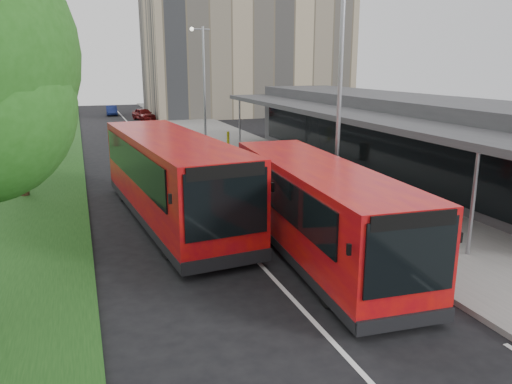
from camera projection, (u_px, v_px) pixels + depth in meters
ground at (245, 248)px, 15.54m from camera, size 120.00×120.00×0.00m
pavement at (237, 143)px, 35.72m from camera, size 5.00×80.00×0.15m
grass_verge at (41, 154)px, 31.52m from camera, size 5.00×80.00×0.10m
lane_centre_line at (165, 162)px, 29.23m from camera, size 0.12×70.00×0.01m
kerb_dashes at (204, 148)px, 33.95m from camera, size 0.12×56.00×0.01m
office_block at (246, 33)px, 56.18m from camera, size 22.00×12.00×18.00m
station_building at (395, 134)px, 25.85m from camera, size 7.70×26.00×4.00m
tree_mid at (10, 67)px, 20.18m from camera, size 5.25×5.25×8.44m
tree_far at (33, 70)px, 31.19m from camera, size 5.01×5.01×8.06m
lamp_post_near at (338, 89)px, 17.52m from camera, size 1.44×0.28×8.00m
lamp_post_far at (203, 76)px, 35.78m from camera, size 1.44×0.28×8.00m
bus_main at (317, 210)px, 14.63m from camera, size 3.08×9.88×2.76m
bus_second at (171, 178)px, 17.90m from camera, size 3.79×11.15×3.10m
litter_bin at (285, 156)px, 27.35m from camera, size 0.72×0.72×1.03m
bollard at (228, 140)px, 33.15m from camera, size 0.23×0.23×1.10m
car_near at (144, 114)px, 51.10m from camera, size 2.28×3.87×1.24m
car_far at (112, 110)px, 56.10m from camera, size 1.28×3.38×1.10m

